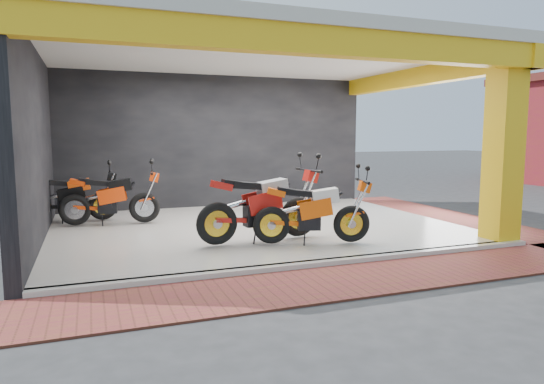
{
  "coord_description": "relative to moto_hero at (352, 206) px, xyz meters",
  "views": [
    {
      "loc": [
        -3.18,
        -7.41,
        1.99
      ],
      "look_at": [
        0.02,
        1.09,
        0.9
      ],
      "focal_mm": 32.0,
      "sensor_mm": 36.0,
      "label": 1
    }
  ],
  "objects": [
    {
      "name": "ground",
      "position": [
        -1.02,
        0.17,
        -0.76
      ],
      "size": [
        80.0,
        80.0,
        0.0
      ],
      "primitive_type": "plane",
      "color": "#2D2D30",
      "rests_on": "ground"
    },
    {
      "name": "showroom_floor",
      "position": [
        -1.02,
        2.17,
        -0.71
      ],
      "size": [
        8.0,
        6.0,
        0.1
      ],
      "primitive_type": "cube",
      "color": "silver",
      "rests_on": "ground"
    },
    {
      "name": "showroom_ceiling",
      "position": [
        -1.02,
        2.17,
        2.84
      ],
      "size": [
        8.4,
        6.4,
        0.2
      ],
      "primitive_type": "cube",
      "color": "beige",
      "rests_on": "corner_column"
    },
    {
      "name": "back_wall",
      "position": [
        -1.02,
        5.27,
        0.99
      ],
      "size": [
        8.2,
        0.2,
        3.5
      ],
      "primitive_type": "cube",
      "color": "black",
      "rests_on": "ground"
    },
    {
      "name": "left_wall",
      "position": [
        -5.12,
        2.17,
        0.99
      ],
      "size": [
        0.2,
        6.2,
        3.5
      ],
      "primitive_type": "cube",
      "color": "black",
      "rests_on": "ground"
    },
    {
      "name": "corner_column",
      "position": [
        2.73,
        -0.58,
        0.99
      ],
      "size": [
        0.5,
        0.5,
        3.5
      ],
      "primitive_type": "cube",
      "color": "gold",
      "rests_on": "ground"
    },
    {
      "name": "header_beam_front",
      "position": [
        -1.02,
        -0.83,
        2.54
      ],
      "size": [
        8.4,
        0.3,
        0.4
      ],
      "primitive_type": "cube",
      "color": "gold",
      "rests_on": "corner_column"
    },
    {
      "name": "header_beam_right",
      "position": [
        2.98,
        2.17,
        2.54
      ],
      "size": [
        0.3,
        6.4,
        0.4
      ],
      "primitive_type": "cube",
      "color": "gold",
      "rests_on": "corner_column"
    },
    {
      "name": "floor_kerb",
      "position": [
        -1.02,
        -0.85,
        -0.71
      ],
      "size": [
        8.0,
        0.2,
        0.1
      ],
      "primitive_type": "cube",
      "color": "silver",
      "rests_on": "ground"
    },
    {
      "name": "paver_front",
      "position": [
        -1.02,
        -1.63,
        -0.74
      ],
      "size": [
        9.0,
        1.4,
        0.03
      ],
      "primitive_type": "cube",
      "color": "brown",
      "rests_on": "ground"
    },
    {
      "name": "paver_right",
      "position": [
        3.78,
        2.17,
        -0.74
      ],
      "size": [
        1.4,
        7.0,
        0.03
      ],
      "primitive_type": "cube",
      "color": "brown",
      "rests_on": "ground"
    },
    {
      "name": "moto_hero",
      "position": [
        0.0,
        0.0,
        0.0
      ],
      "size": [
        2.28,
        1.35,
        1.31
      ],
      "primitive_type": null,
      "rotation": [
        0.0,
        0.0,
        -0.27
      ],
      "color": "#EE540A",
      "rests_on": "showroom_floor"
    },
    {
      "name": "moto_row_a",
      "position": [
        -0.67,
        0.75,
        0.09
      ],
      "size": [
        2.5,
        1.12,
        1.48
      ],
      "primitive_type": null,
      "rotation": [
        0.0,
        0.0,
        0.09
      ],
      "color": "red",
      "rests_on": "showroom_floor"
    },
    {
      "name": "moto_row_b",
      "position": [
        -3.15,
        3.19,
        -0.0
      ],
      "size": [
        2.22,
        1.07,
        1.31
      ],
      "primitive_type": null,
      "rotation": [
        0.0,
        0.0,
        -0.13
      ],
      "color": "#F33E0A",
      "rests_on": "showroom_floor"
    },
    {
      "name": "moto_row_c",
      "position": [
        -3.98,
        3.86,
        -0.02
      ],
      "size": [
        2.09,
        0.83,
        1.26
      ],
      "primitive_type": null,
      "rotation": [
        0.0,
        0.0,
        -0.03
      ],
      "color": "black",
      "rests_on": "showroom_floor"
    }
  ]
}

